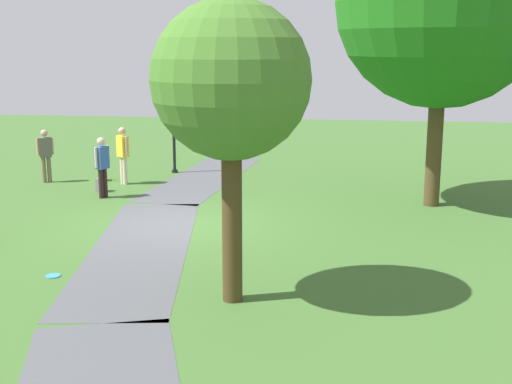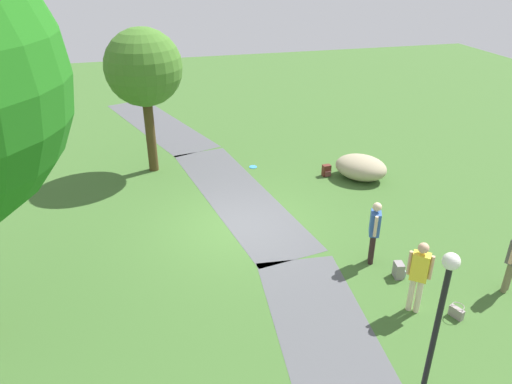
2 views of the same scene
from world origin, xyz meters
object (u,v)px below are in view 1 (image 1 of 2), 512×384
object	(u,v)px
man_near_boulder	(45,152)
lamp_post	(173,115)
woman_with_handbag	(123,151)
spare_backpack_on_lawn	(101,185)
large_shade_tree	(443,2)
young_tree_near_path	(231,82)
passerby_on_path	(102,163)
frisbee_on_grass	(53,276)
handbag_on_grass	(104,176)

from	to	relation	value
man_near_boulder	lamp_post	bearing A→B (deg)	121.84
woman_with_handbag	spare_backpack_on_lawn	xyz separation A→B (m)	(1.17, -0.30, -0.84)
large_shade_tree	spare_backpack_on_lawn	distance (m)	10.72
young_tree_near_path	lamp_post	bearing A→B (deg)	-160.29
woman_with_handbag	passerby_on_path	bearing A→B (deg)	1.96
large_shade_tree	frisbee_on_grass	world-z (taller)	large_shade_tree
woman_with_handbag	handbag_on_grass	xyz separation A→B (m)	(-0.44, -0.80, -0.89)
passerby_on_path	frisbee_on_grass	xyz separation A→B (m)	(6.49, 1.48, -0.99)
passerby_on_path	large_shade_tree	bearing A→B (deg)	92.47
man_near_boulder	spare_backpack_on_lawn	size ratio (longest dim) A/B	4.16
lamp_post	passerby_on_path	size ratio (longest dim) A/B	1.80
lamp_post	spare_backpack_on_lawn	xyz separation A→B (m)	(3.28, -1.35, -1.74)
passerby_on_path	handbag_on_grass	size ratio (longest dim) A/B	4.87
young_tree_near_path	spare_backpack_on_lawn	bearing A→B (deg)	-145.90
man_near_boulder	young_tree_near_path	bearing A→B (deg)	39.93
large_shade_tree	passerby_on_path	bearing A→B (deg)	-87.53
large_shade_tree	handbag_on_grass	size ratio (longest dim) A/B	22.73
man_near_boulder	passerby_on_path	world-z (taller)	passerby_on_path
spare_backpack_on_lawn	woman_with_handbag	bearing A→B (deg)	165.51
young_tree_near_path	passerby_on_path	world-z (taller)	young_tree_near_path
frisbee_on_grass	passerby_on_path	bearing A→B (deg)	-167.17
passerby_on_path	handbag_on_grass	bearing A→B (deg)	-159.80
lamp_post	spare_backpack_on_lawn	bearing A→B (deg)	-22.45
woman_with_handbag	man_near_boulder	bearing A→B (deg)	-87.99
woman_with_handbag	passerby_on_path	world-z (taller)	woman_with_handbag
passerby_on_path	frisbee_on_grass	bearing A→B (deg)	12.83
lamp_post	woman_with_handbag	xyz separation A→B (m)	(2.11, -1.05, -0.90)
woman_with_handbag	spare_backpack_on_lawn	bearing A→B (deg)	-14.49
lamp_post	handbag_on_grass	bearing A→B (deg)	-48.01
large_shade_tree	man_near_boulder	size ratio (longest dim) A/B	4.81
handbag_on_grass	frisbee_on_grass	size ratio (longest dim) A/B	1.28
large_shade_tree	passerby_on_path	xyz separation A→B (m)	(0.39, -9.06, -4.29)
large_shade_tree	spare_backpack_on_lawn	xyz separation A→B (m)	(-0.36, -9.43, -5.09)
spare_backpack_on_lawn	man_near_boulder	bearing A→B (deg)	-116.49
passerby_on_path	spare_backpack_on_lawn	bearing A→B (deg)	-153.95
woman_with_handbag	handbag_on_grass	bearing A→B (deg)	-118.51
large_shade_tree	man_near_boulder	xyz separation A→B (m)	(-1.45, -11.61, -4.32)
man_near_boulder	handbag_on_grass	xyz separation A→B (m)	(-0.52, 1.68, -0.82)
large_shade_tree	frisbee_on_grass	bearing A→B (deg)	-47.77
frisbee_on_grass	man_near_boulder	bearing A→B (deg)	-154.21
woman_with_handbag	spare_backpack_on_lawn	size ratio (longest dim) A/B	4.42
handbag_on_grass	woman_with_handbag	bearing A→B (deg)	61.49
man_near_boulder	passerby_on_path	xyz separation A→B (m)	(1.84, 2.55, 0.03)
passerby_on_path	man_near_boulder	bearing A→B (deg)	-125.85
woman_with_handbag	passerby_on_path	xyz separation A→B (m)	(1.93, 0.07, -0.04)
frisbee_on_grass	spare_backpack_on_lawn	bearing A→B (deg)	-165.69
young_tree_near_path	man_near_boulder	bearing A→B (deg)	-140.07
spare_backpack_on_lawn	passerby_on_path	bearing A→B (deg)	26.05
large_shade_tree	man_near_boulder	bearing A→B (deg)	-97.11
lamp_post	woman_with_handbag	world-z (taller)	lamp_post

